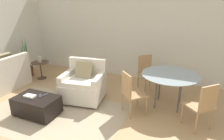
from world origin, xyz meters
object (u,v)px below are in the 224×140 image
object	(u,v)px
potted_plant	(27,66)
dining_chair_near_left	(131,91)
armchair	(84,85)
tv_remote_primary	(40,96)
tv_remote_secondary	(45,95)
dining_table	(170,77)
side_table	(41,67)
ottoman	(37,105)
dining_chair_far_left	(147,71)
book_stack	(30,96)
picture_frame	(40,59)
dining_chair_near_right	(203,104)

from	to	relation	value
potted_plant	dining_chair_near_left	xyz separation A→B (m)	(3.59, -0.86, 0.22)
armchair	dining_chair_near_left	distance (m)	1.22
tv_remote_primary	tv_remote_secondary	world-z (taller)	same
dining_table	dining_chair_near_left	world-z (taller)	dining_chair_near_left
side_table	dining_chair_near_left	bearing A→B (deg)	-15.50
ottoman	dining_chair_far_left	world-z (taller)	dining_chair_far_left
side_table	dining_chair_far_left	distance (m)	3.09
tv_remote_primary	dining_chair_far_left	distance (m)	2.62
book_stack	potted_plant	bearing A→B (deg)	136.36
ottoman	tv_remote_primary	world-z (taller)	tv_remote_primary
book_stack	tv_remote_secondary	world-z (taller)	book_stack
potted_plant	dining_table	distance (m)	4.27
armchair	picture_frame	world-z (taller)	armchair
tv_remote_primary	side_table	distance (m)	2.05
tv_remote_primary	potted_plant	distance (m)	2.46
book_stack	tv_remote_primary	size ratio (longest dim) A/B	1.59
ottoman	picture_frame	bearing A→B (deg)	129.15
ottoman	tv_remote_primary	xyz separation A→B (m)	(0.04, 0.08, 0.18)
dining_chair_far_left	dining_table	bearing A→B (deg)	-45.00
potted_plant	side_table	size ratio (longest dim) A/B	2.47
tv_remote_secondary	side_table	world-z (taller)	side_table
ottoman	dining_table	xyz separation A→B (m)	(2.39, 1.42, 0.45)
book_stack	potted_plant	world-z (taller)	potted_plant
armchair	dining_chair_near_right	size ratio (longest dim) A/B	1.13
armchair	potted_plant	size ratio (longest dim) A/B	0.81
picture_frame	dining_chair_far_left	xyz separation A→B (m)	(3.05, 0.47, -0.08)
armchair	dining_chair_near_right	distance (m)	2.52
ottoman	dining_chair_far_left	size ratio (longest dim) A/B	0.96
tv_remote_secondary	potted_plant	distance (m)	2.46
dining_table	picture_frame	bearing A→B (deg)	177.07
tv_remote_primary	side_table	size ratio (longest dim) A/B	0.30
dining_table	dining_chair_far_left	world-z (taller)	dining_chair_far_left
tv_remote_secondary	picture_frame	distance (m)	2.04
tv_remote_secondary	potted_plant	xyz separation A→B (m)	(-1.96, 1.48, -0.10)
ottoman	side_table	distance (m)	2.08
book_stack	dining_table	distance (m)	2.91
potted_plant	dining_chair_far_left	bearing A→B (deg)	7.14
side_table	dining_chair_near_right	world-z (taller)	dining_chair_near_right
tv_remote_primary	picture_frame	distance (m)	2.06
picture_frame	dining_chair_far_left	size ratio (longest dim) A/B	0.20
dining_chair_near_left	dining_chair_far_left	world-z (taller)	same
dining_chair_near_right	dining_chair_near_left	bearing A→B (deg)	180.00
armchair	dining_chair_far_left	distance (m)	1.65
book_stack	tv_remote_primary	distance (m)	0.20
book_stack	dining_chair_far_left	distance (m)	2.81
dining_chair_near_right	tv_remote_primary	bearing A→B (deg)	-166.99
tv_remote_secondary	dining_table	distance (m)	2.63
book_stack	side_table	bearing A→B (deg)	126.00
ottoman	potted_plant	distance (m)	2.47
book_stack	dining_chair_near_left	xyz separation A→B (m)	(1.85, 0.80, 0.10)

